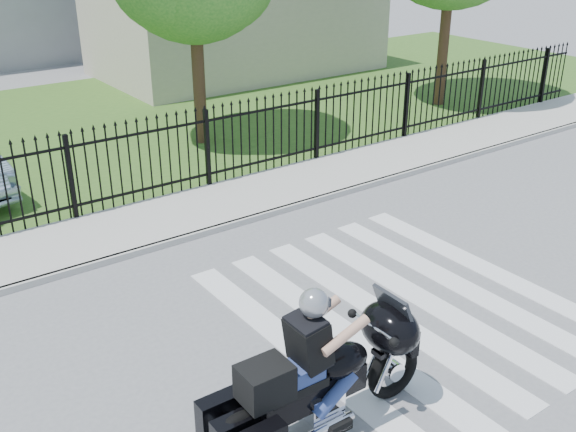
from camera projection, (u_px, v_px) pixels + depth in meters
ground at (402, 306)px, 10.46m from camera, size 120.00×120.00×0.00m
crosswalk at (402, 305)px, 10.46m from camera, size 5.00×5.50×0.01m
sidewalk at (233, 201)px, 14.13m from camera, size 40.00×2.00×0.12m
curb at (260, 216)px, 13.39m from camera, size 40.00×0.12×0.12m
grass_strip at (105, 125)px, 19.31m from camera, size 40.00×12.00×0.02m
iron_fence at (207, 150)px, 14.52m from camera, size 26.00×0.04×1.80m
building_low at (237, 24)px, 25.29m from camera, size 10.00×6.00×3.50m
motorcycle_rider at (317, 376)px, 7.57m from camera, size 3.03×0.90×2.00m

